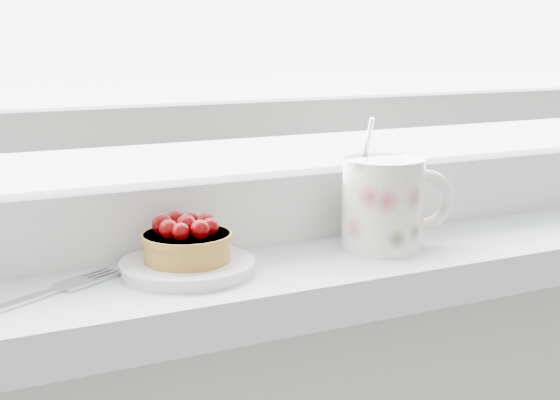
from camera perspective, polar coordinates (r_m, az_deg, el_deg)
saucer at (r=0.72m, az=-6.78°, el=-4.87°), size 0.12×0.12×0.01m
raspberry_tart at (r=0.71m, az=-6.86°, el=-2.99°), size 0.08×0.08×0.04m
floral_mug at (r=0.79m, az=7.73°, el=-0.14°), size 0.13×0.10×0.13m
fork at (r=0.67m, az=-18.35°, el=-7.04°), size 0.19×0.12×0.00m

